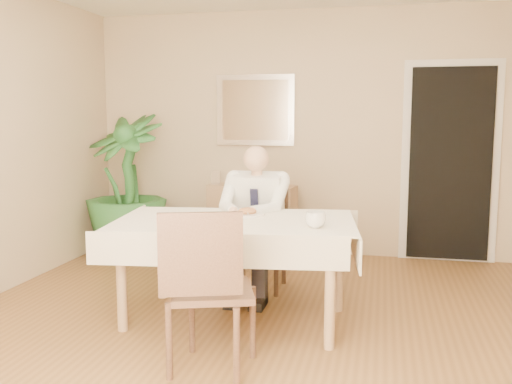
% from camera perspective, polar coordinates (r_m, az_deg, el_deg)
% --- Properties ---
extents(room, '(5.00, 5.02, 2.60)m').
position_cam_1_polar(room, '(3.71, -1.18, 4.65)').
color(room, brown).
rests_on(room, ground).
extents(doorway, '(0.96, 0.07, 2.10)m').
position_cam_1_polar(doorway, '(6.12, 18.82, 2.63)').
color(doorway, silver).
rests_on(doorway, ground).
extents(mirror, '(0.86, 0.04, 0.76)m').
position_cam_1_polar(mirror, '(6.22, -0.10, 8.19)').
color(mirror, silver).
rests_on(mirror, room).
extents(dining_table, '(1.84, 1.22, 0.75)m').
position_cam_1_polar(dining_table, '(4.12, -2.09, -3.93)').
color(dining_table, '#9B7A58').
rests_on(dining_table, ground).
extents(chair_far, '(0.46, 0.46, 0.93)m').
position_cam_1_polar(chair_far, '(4.99, 0.49, -3.56)').
color(chair_far, '#483020').
rests_on(chair_far, ground).
extents(chair_near, '(0.58, 0.59, 0.98)m').
position_cam_1_polar(chair_near, '(3.29, -4.87, -8.98)').
color(chair_near, '#483020').
rests_on(chair_near, ground).
extents(seated_man, '(0.48, 0.72, 1.24)m').
position_cam_1_polar(seated_man, '(4.68, -0.25, -2.22)').
color(seated_man, white).
rests_on(seated_man, ground).
extents(plate, '(0.26, 0.26, 0.02)m').
position_cam_1_polar(plate, '(4.27, -0.87, -2.23)').
color(plate, white).
rests_on(plate, dining_table).
extents(food, '(0.14, 0.14, 0.06)m').
position_cam_1_polar(food, '(4.27, -0.87, -1.94)').
color(food, brown).
rests_on(food, dining_table).
extents(knife, '(0.01, 0.13, 0.01)m').
position_cam_1_polar(knife, '(4.20, -0.53, -2.16)').
color(knife, silver).
rests_on(knife, dining_table).
extents(fork, '(0.01, 0.13, 0.01)m').
position_cam_1_polar(fork, '(4.22, -1.59, -2.12)').
color(fork, silver).
rests_on(fork, dining_table).
extents(coffee_mug, '(0.15, 0.15, 0.11)m').
position_cam_1_polar(coffee_mug, '(3.82, 5.97, -2.78)').
color(coffee_mug, white).
rests_on(coffee_mug, dining_table).
extents(sideboard, '(0.96, 0.41, 0.75)m').
position_cam_1_polar(sideboard, '(6.18, -0.40, -2.76)').
color(sideboard, '#9B7A58').
rests_on(sideboard, ground).
extents(photo_frame_left, '(0.10, 0.02, 0.14)m').
position_cam_1_polar(photo_frame_left, '(6.24, -4.04, 1.45)').
color(photo_frame_left, silver).
rests_on(photo_frame_left, sideboard).
extents(photo_frame_center, '(0.10, 0.02, 0.14)m').
position_cam_1_polar(photo_frame_center, '(6.20, -2.06, 1.42)').
color(photo_frame_center, silver).
rests_on(photo_frame_center, sideboard).
extents(photo_frame_right, '(0.10, 0.02, 0.14)m').
position_cam_1_polar(photo_frame_right, '(6.13, 0.36, 1.36)').
color(photo_frame_right, silver).
rests_on(photo_frame_right, sideboard).
extents(potted_palm, '(1.09, 1.09, 1.51)m').
position_cam_1_polar(potted_palm, '(6.19, -12.88, 0.62)').
color(potted_palm, '#225522').
rests_on(potted_palm, ground).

